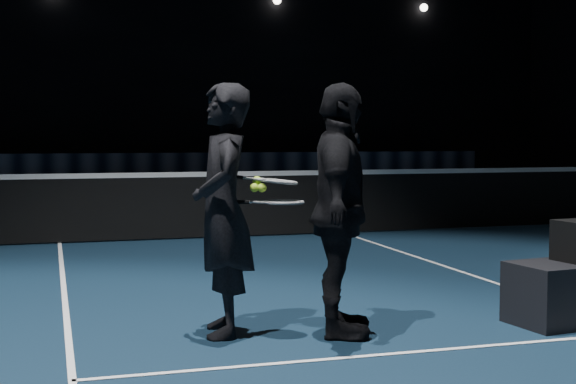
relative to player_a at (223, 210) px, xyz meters
name	(u,v)px	position (x,y,z in m)	size (l,w,h in m)	color
floor	(343,233)	(3.01, 5.55, -0.92)	(36.00, 36.00, 0.00)	black
wall_back	(169,38)	(3.01, 23.55, 4.08)	(30.00, 30.00, 0.00)	black
court_lines	(343,233)	(3.01, 5.55, -0.92)	(10.98, 23.78, 0.01)	white
net_mesh	(343,203)	(3.01, 5.55, -0.47)	(12.80, 0.02, 0.86)	black
net_tape	(343,172)	(3.01, 5.55, -0.01)	(12.80, 0.03, 0.07)	white
sponsor_backdrop	(181,166)	(3.01, 21.05, -0.47)	(22.00, 0.15, 0.90)	black
player_a	(223,210)	(0.00, 0.00, 0.00)	(0.67, 0.44, 1.84)	black
player_b	(340,210)	(0.80, -0.28, 0.00)	(1.08, 0.45, 1.84)	black
racket_lower	(285,202)	(0.43, -0.15, 0.06)	(0.68, 0.22, 0.03)	black
racket_upper	(278,181)	(0.39, -0.09, 0.21)	(0.68, 0.22, 0.03)	black
tennis_balls	(258,186)	(0.24, -0.08, 0.18)	(0.12, 0.10, 0.12)	#BAE02F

